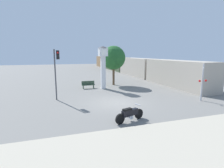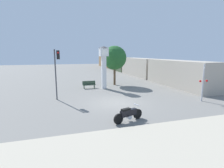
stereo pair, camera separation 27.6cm
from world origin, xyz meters
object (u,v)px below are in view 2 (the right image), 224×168
clock_tower (104,61)px  freight_train (127,65)px  motorcycle (128,114)px  bench (89,84)px  railroad_crossing_signal (203,81)px  traffic_light (57,66)px  street_tree (115,58)px

clock_tower → freight_train: 19.41m
motorcycle → bench: bearing=74.7°
railroad_crossing_signal → traffic_light: bearing=160.9°
freight_train → railroad_crossing_signal: 25.03m
street_tree → bench: (-3.80, -1.47, -3.21)m
freight_train → street_tree: bearing=-117.9°
street_tree → bench: size_ratio=3.33×
freight_train → traffic_light: 25.57m
freight_train → traffic_light: traffic_light is taller
street_tree → clock_tower: bearing=-133.7°
motorcycle → traffic_light: traffic_light is taller
motorcycle → railroad_crossing_signal: railroad_crossing_signal is taller
motorcycle → freight_train: size_ratio=0.05×
freight_train → traffic_light: size_ratio=10.18×
motorcycle → clock_tower: (1.13, 10.79, 2.91)m
bench → freight_train: bearing=54.3°
clock_tower → street_tree: 3.00m
traffic_light → street_tree: 9.59m
freight_train → bench: 19.74m
motorcycle → street_tree: 13.72m
clock_tower → traffic_light: 6.63m
clock_tower → freight_train: bearing=59.7°
clock_tower → bench: 3.45m
freight_train → bench: (-11.50, -16.00, -1.21)m
street_tree → motorcycle: bearing=-103.9°
railroad_crossing_signal → street_tree: street_tree is taller
railroad_crossing_signal → street_tree: 11.66m
motorcycle → clock_tower: bearing=65.7°
railroad_crossing_signal → clock_tower: bearing=130.9°
clock_tower → freight_train: clock_tower is taller
railroad_crossing_signal → bench: size_ratio=2.11×
freight_train → bench: size_ratio=29.64×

